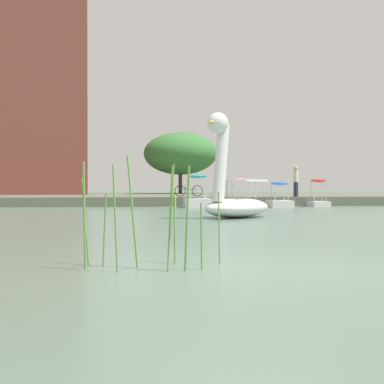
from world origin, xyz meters
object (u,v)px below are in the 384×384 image
at_px(swan_boat, 234,196).
at_px(pedal_boat_pink, 241,199).
at_px(pedal_boat_blue, 279,199).
at_px(person_on_path, 296,180).
at_px(pedal_boat_red, 318,198).
at_px(tree_broadleaf_right, 180,154).
at_px(pedal_boat_teal, 197,199).
at_px(bicycle_parked, 189,191).

xyz_separation_m(swan_boat, pedal_boat_pink, (2.41, 10.21, -0.34)).
relative_size(pedal_boat_blue, person_on_path, 1.23).
distance_m(pedal_boat_red, tree_broadleaf_right, 17.58).
bearing_deg(person_on_path, pedal_boat_teal, -157.31).
distance_m(pedal_boat_pink, bicycle_parked, 4.16).
relative_size(pedal_boat_teal, pedal_boat_blue, 1.05).
xyz_separation_m(pedal_boat_teal, pedal_boat_pink, (2.30, 0.12, -0.00)).
bearing_deg(pedal_boat_red, person_on_path, 107.14).
xyz_separation_m(swan_boat, pedal_boat_blue, (4.46, 10.05, -0.37)).
height_order(pedal_boat_pink, bicycle_parked, pedal_boat_pink).
bearing_deg(pedal_boat_blue, bicycle_parked, 140.60).
bearing_deg(swan_boat, tree_broadleaf_right, 87.70).
bearing_deg(pedal_boat_teal, tree_broadleaf_right, 86.69).
relative_size(swan_boat, pedal_boat_red, 1.99).
relative_size(pedal_boat_pink, person_on_path, 1.23).
bearing_deg(pedal_boat_red, swan_boat, -122.59).
xyz_separation_m(pedal_boat_blue, tree_broadleaf_right, (-3.38, 16.85, 3.30)).
distance_m(pedal_boat_blue, tree_broadleaf_right, 17.50).
distance_m(swan_boat, pedal_boat_pink, 10.50).
bearing_deg(pedal_boat_teal, pedal_boat_red, 4.35).
bearing_deg(tree_broadleaf_right, pedal_boat_teal, -93.31).
distance_m(pedal_boat_teal, pedal_boat_blue, 4.35).
bearing_deg(pedal_boat_pink, pedal_boat_blue, -4.37).
bearing_deg(bicycle_parked, person_on_path, -9.62).
relative_size(person_on_path, bicycle_parked, 1.07).
bearing_deg(pedal_boat_red, bicycle_parked, 155.48).
distance_m(pedal_boat_teal, pedal_boat_red, 6.68).
distance_m(pedal_boat_blue, person_on_path, 3.25).
distance_m(swan_boat, tree_broadleaf_right, 27.09).
bearing_deg(pedal_boat_pink, bicycle_parked, 124.02).
height_order(pedal_boat_teal, person_on_path, person_on_path).
xyz_separation_m(swan_boat, pedal_boat_teal, (0.11, 10.09, -0.34)).
distance_m(swan_boat, person_on_path, 14.05).
bearing_deg(bicycle_parked, pedal_boat_pink, -55.98).
relative_size(swan_boat, tree_broadleaf_right, 0.60).
distance_m(pedal_boat_teal, pedal_boat_pink, 2.31).
height_order(pedal_boat_blue, person_on_path, person_on_path).
height_order(pedal_boat_teal, tree_broadleaf_right, tree_broadleaf_right).
bearing_deg(tree_broadleaf_right, swan_boat, -92.30).
bearing_deg(swan_boat, pedal_boat_teal, 89.37).
bearing_deg(person_on_path, pedal_boat_pink, -147.24).
relative_size(pedal_boat_teal, pedal_boat_red, 1.26).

